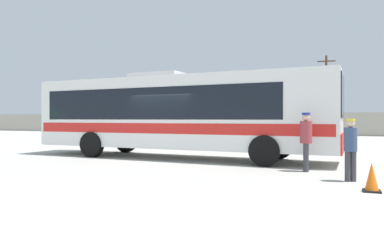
# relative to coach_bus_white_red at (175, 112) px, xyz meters

# --- Properties ---
(ground_plane) EXTENTS (300.00, 300.00, 0.00)m
(ground_plane) POSITION_rel_coach_bus_white_red_xyz_m (-0.08, 9.49, -1.86)
(ground_plane) COLOR #A3A099
(perimeter_wall) EXTENTS (80.00, 0.30, 2.19)m
(perimeter_wall) POSITION_rel_coach_bus_white_red_xyz_m (-0.08, 23.46, -0.76)
(perimeter_wall) COLOR #9E998C
(perimeter_wall) RESTS_ON ground_plane
(coach_bus_white_red) EXTENTS (12.49, 3.24, 3.47)m
(coach_bus_white_red) POSITION_rel_coach_bus_white_red_xyz_m (0.00, 0.00, 0.00)
(coach_bus_white_red) COLOR white
(coach_bus_white_red) RESTS_ON ground_plane
(attendant_by_bus_door) EXTENTS (0.39, 0.39, 1.77)m
(attendant_by_bus_door) POSITION_rel_coach_bus_white_red_xyz_m (5.25, -2.14, -0.85)
(attendant_by_bus_door) COLOR #38383D
(attendant_by_bus_door) RESTS_ON ground_plane
(passenger_waiting_on_apron) EXTENTS (0.41, 0.41, 1.59)m
(passenger_waiting_on_apron) POSITION_rel_coach_bus_white_red_xyz_m (6.42, -3.56, -0.95)
(passenger_waiting_on_apron) COLOR #38383D
(passenger_waiting_on_apron) RESTS_ON ground_plane
(parked_car_leftmost_grey) EXTENTS (4.20, 2.24, 1.50)m
(parked_car_leftmost_grey) POSITION_rel_coach_bus_white_red_xyz_m (-14.39, 19.36, -1.06)
(parked_car_leftmost_grey) COLOR slate
(parked_car_leftmost_grey) RESTS_ON ground_plane
(parked_car_second_black) EXTENTS (4.65, 2.21, 1.55)m
(parked_car_second_black) POSITION_rel_coach_bus_white_red_xyz_m (-8.05, 19.15, -1.04)
(parked_car_second_black) COLOR black
(parked_car_second_black) RESTS_ON ground_plane
(parked_car_third_red) EXTENTS (4.28, 2.28, 1.44)m
(parked_car_third_red) POSITION_rel_coach_bus_white_red_xyz_m (-2.03, 19.47, -1.09)
(parked_car_third_red) COLOR red
(parked_car_third_red) RESTS_ON ground_plane
(utility_pole_near) EXTENTS (1.80, 0.29, 8.23)m
(utility_pole_near) POSITION_rel_coach_bus_white_red_xyz_m (5.35, 27.03, 2.44)
(utility_pole_near) COLOR #4C3823
(utility_pole_near) RESTS_ON ground_plane
(roadside_tree_left) EXTENTS (4.27, 4.27, 5.55)m
(roadside_tree_left) POSITION_rel_coach_bus_white_red_xyz_m (-15.84, 28.43, 1.87)
(roadside_tree_left) COLOR brown
(roadside_tree_left) RESTS_ON ground_plane
(roadside_tree_midleft) EXTENTS (5.17, 5.17, 6.31)m
(roadside_tree_midleft) POSITION_rel_coach_bus_white_red_xyz_m (-8.86, 27.28, 2.25)
(roadside_tree_midleft) COLOR brown
(roadside_tree_midleft) RESTS_ON ground_plane
(traffic_cone_on_apron) EXTENTS (0.36, 0.36, 0.64)m
(traffic_cone_on_apron) POSITION_rel_coach_bus_white_red_xyz_m (6.79, -4.80, -1.55)
(traffic_cone_on_apron) COLOR black
(traffic_cone_on_apron) RESTS_ON ground_plane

